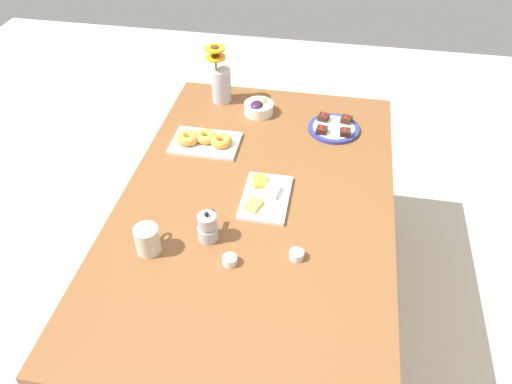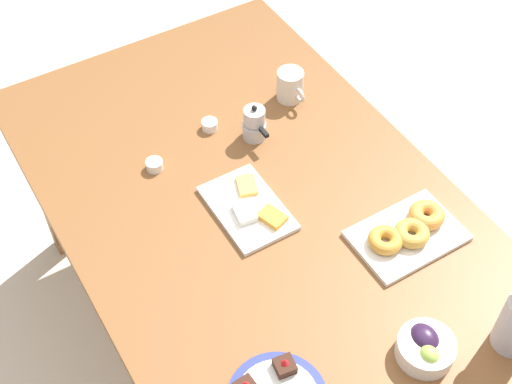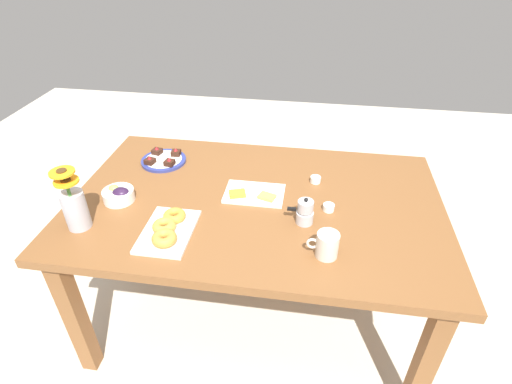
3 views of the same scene
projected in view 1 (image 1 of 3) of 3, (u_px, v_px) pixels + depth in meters
ground_plane at (256, 317)px, 2.32m from camera, size 6.00×6.00×0.00m
dining_table at (256, 217)px, 1.89m from camera, size 1.60×1.00×0.74m
coffee_mug at (148, 239)px, 1.62m from camera, size 0.12×0.08×0.10m
grape_bowl at (259, 107)px, 2.26m from camera, size 0.13×0.13×0.07m
cheese_platter at (265, 196)px, 1.83m from camera, size 0.26×0.17×0.03m
croissant_platter at (204, 140)px, 2.08m from camera, size 0.19×0.28×0.05m
jam_cup_honey at (297, 255)px, 1.62m from camera, size 0.05×0.05×0.03m
jam_cup_berry at (230, 260)px, 1.60m from camera, size 0.05×0.05×0.03m
dessert_plate at (334, 128)px, 2.17m from camera, size 0.22×0.22×0.05m
flower_vase at (221, 82)px, 2.30m from camera, size 0.10×0.11×0.27m
moka_pot at (208, 227)px, 1.66m from camera, size 0.11×0.07×0.12m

